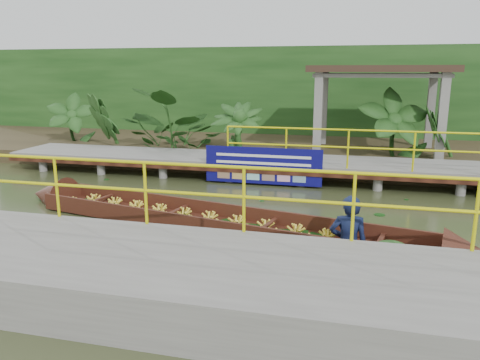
# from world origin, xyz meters

# --- Properties ---
(ground) EXTENTS (80.00, 80.00, 0.00)m
(ground) POSITION_xyz_m (0.00, 0.00, 0.00)
(ground) COLOR #2D351A
(ground) RESTS_ON ground
(land_strip) EXTENTS (30.00, 8.00, 0.45)m
(land_strip) POSITION_xyz_m (0.00, 7.50, 0.23)
(land_strip) COLOR #302718
(land_strip) RESTS_ON ground
(far_dock) EXTENTS (16.00, 2.06, 1.66)m
(far_dock) POSITION_xyz_m (0.02, 3.43, 0.48)
(far_dock) COLOR slate
(far_dock) RESTS_ON ground
(near_dock) EXTENTS (18.00, 2.40, 1.73)m
(near_dock) POSITION_xyz_m (1.00, -4.20, 0.30)
(near_dock) COLOR slate
(near_dock) RESTS_ON ground
(pavilion) EXTENTS (4.40, 3.00, 3.00)m
(pavilion) POSITION_xyz_m (3.00, 6.30, 2.82)
(pavilion) COLOR slate
(pavilion) RESTS_ON ground
(foliage_backdrop) EXTENTS (30.00, 0.80, 4.00)m
(foliage_backdrop) POSITION_xyz_m (0.00, 10.00, 2.00)
(foliage_backdrop) COLOR #173B13
(foliage_backdrop) RESTS_ON ground
(vendor_boat) EXTENTS (10.11, 3.07, 2.24)m
(vendor_boat) POSITION_xyz_m (0.18, -1.32, 0.25)
(vendor_boat) COLOR #3C1A10
(vendor_boat) RESTS_ON ground
(blue_banner) EXTENTS (3.18, 0.04, 0.99)m
(blue_banner) POSITION_xyz_m (-0.01, 2.48, 0.56)
(blue_banner) COLOR #0D0B5D
(blue_banner) RESTS_ON ground
(tropical_plants) EXTENTS (14.35, 1.35, 1.69)m
(tropical_plants) POSITION_xyz_m (-1.75, 5.30, 1.30)
(tropical_plants) COLOR #173B13
(tropical_plants) RESTS_ON ground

